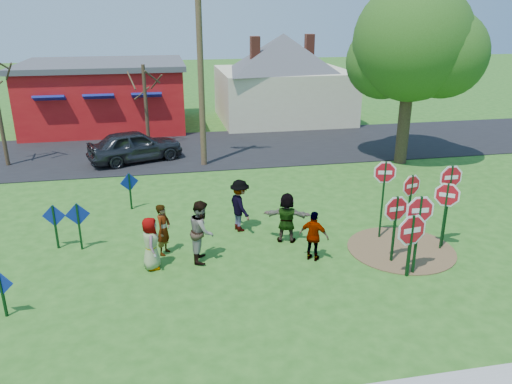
% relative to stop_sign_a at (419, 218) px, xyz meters
% --- Properties ---
extents(ground, '(120.00, 120.00, 0.00)m').
position_rel_stop_sign_a_xyz_m(ground, '(-4.15, 2.40, -1.66)').
color(ground, '#275C1A').
rests_on(ground, ground).
extents(road, '(120.00, 7.50, 0.04)m').
position_rel_stop_sign_a_xyz_m(road, '(-4.15, 13.90, -1.64)').
color(road, black).
rests_on(road, ground).
extents(dirt_patch, '(3.20, 3.20, 0.03)m').
position_rel_stop_sign_a_xyz_m(dirt_patch, '(0.35, 1.40, -1.65)').
color(dirt_patch, brown).
rests_on(dirt_patch, ground).
extents(red_building, '(9.40, 7.69, 3.90)m').
position_rel_stop_sign_a_xyz_m(red_building, '(-9.65, 20.39, 0.30)').
color(red_building, '#A51013').
rests_on(red_building, ground).
extents(cream_house, '(9.40, 9.40, 6.50)m').
position_rel_stop_sign_a_xyz_m(cream_house, '(1.35, 20.40, 1.26)').
color(cream_house, beige).
rests_on(cream_house, ground).
extents(stop_sign_a, '(1.06, 0.07, 2.40)m').
position_rel_stop_sign_a_xyz_m(stop_sign_a, '(0.00, 0.00, 0.00)').
color(stop_sign_a, '#0D3316').
rests_on(stop_sign_a, ground).
extents(stop_sign_b, '(0.92, 0.22, 2.65)m').
position_rel_stop_sign_a_xyz_m(stop_sign_b, '(0.05, 2.31, 0.27)').
color(stop_sign_b, '#0D3316').
rests_on(stop_sign_b, ground).
extents(stop_sign_c, '(0.96, 0.06, 2.72)m').
position_rel_stop_sign_a_xyz_m(stop_sign_c, '(1.65, 1.33, 0.26)').
color(stop_sign_c, '#0D3316').
rests_on(stop_sign_c, ground).
extents(stop_sign_d, '(0.90, 0.27, 2.17)m').
position_rel_stop_sign_a_xyz_m(stop_sign_d, '(0.96, 2.28, -0.12)').
color(stop_sign_d, '#0D3316').
rests_on(stop_sign_d, ground).
extents(stop_sign_e, '(1.17, 0.20, 1.95)m').
position_rel_stop_sign_a_xyz_m(stop_sign_e, '(-0.23, -0.10, -0.40)').
color(stop_sign_e, '#0D3316').
rests_on(stop_sign_e, ground).
extents(stop_sign_f, '(0.83, 0.57, 2.24)m').
position_rel_stop_sign_a_xyz_m(stop_sign_f, '(1.52, 1.20, -0.07)').
color(stop_sign_f, '#0D3316').
rests_on(stop_sign_f, ground).
extents(stop_sign_g, '(0.99, 0.13, 2.14)m').
position_rel_stop_sign_a_xyz_m(stop_sign_g, '(-0.28, 0.75, -0.20)').
color(stop_sign_g, '#0D3316').
rests_on(stop_sign_g, ground).
extents(blue_diamond_a, '(0.60, 0.19, 1.20)m').
position_rel_stop_sign_a_xyz_m(blue_diamond_a, '(-10.41, -0.04, -0.92)').
color(blue_diamond_a, '#0D3316').
rests_on(blue_diamond_a, ground).
extents(blue_diamond_b, '(0.71, 0.07, 1.49)m').
position_rel_stop_sign_a_xyz_m(blue_diamond_b, '(-9.12, 3.28, -0.73)').
color(blue_diamond_b, '#0D3316').
rests_on(blue_diamond_b, ground).
extents(blue_diamond_c, '(0.69, 0.11, 1.41)m').
position_rel_stop_sign_a_xyz_m(blue_diamond_c, '(-9.83, 3.49, -0.79)').
color(blue_diamond_c, '#0D3316').
rests_on(blue_diamond_c, ground).
extents(blue_diamond_d, '(0.64, 0.28, 1.38)m').
position_rel_stop_sign_a_xyz_m(blue_diamond_d, '(-7.76, 6.29, -0.81)').
color(blue_diamond_d, '#0D3316').
rests_on(blue_diamond_d, ground).
extents(person_a, '(0.52, 0.77, 1.52)m').
position_rel_stop_sign_a_xyz_m(person_a, '(-7.02, 1.68, -0.90)').
color(person_a, '#3C477D').
rests_on(person_a, ground).
extents(person_b, '(0.59, 0.68, 1.56)m').
position_rel_stop_sign_a_xyz_m(person_b, '(-6.65, 2.51, -0.88)').
color(person_b, '#2A7D6D').
rests_on(person_b, ground).
extents(person_c, '(0.81, 0.97, 1.82)m').
position_rel_stop_sign_a_xyz_m(person_c, '(-5.58, 1.91, -0.75)').
color(person_c, brown).
rests_on(person_c, ground).
extents(person_d, '(0.91, 1.24, 1.73)m').
position_rel_stop_sign_a_xyz_m(person_d, '(-4.19, 3.73, -0.80)').
color(person_d, '#313136').
rests_on(person_d, ground).
extents(person_e, '(0.92, 0.81, 1.49)m').
position_rel_stop_sign_a_xyz_m(person_e, '(-2.45, 1.29, -0.91)').
color(person_e, '#4F2D5D').
rests_on(person_e, ground).
extents(person_f, '(1.55, 0.92, 1.59)m').
position_rel_stop_sign_a_xyz_m(person_f, '(-2.91, 2.63, -0.87)').
color(person_f, '#1F592D').
rests_on(person_f, ground).
extents(suv, '(4.69, 3.13, 1.48)m').
position_rel_stop_sign_a_xyz_m(suv, '(-7.75, 12.37, -0.88)').
color(suv, '#2B2B30').
rests_on(suv, road).
extents(utility_pole, '(2.12, 0.46, 8.70)m').
position_rel_stop_sign_a_xyz_m(utility_pole, '(-4.65, 11.21, 2.92)').
color(utility_pole, '#4C3823').
rests_on(utility_pole, ground).
extents(leafy_tree, '(5.69, 5.19, 8.08)m').
position_rel_stop_sign_a_xyz_m(leafy_tree, '(4.62, 9.85, 3.54)').
color(leafy_tree, '#382819').
rests_on(leafy_tree, ground).
extents(bare_tree_east, '(1.80, 1.80, 4.22)m').
position_rel_stop_sign_a_xyz_m(bare_tree_east, '(-7.19, 15.11, 1.07)').
color(bare_tree_east, '#382819').
rests_on(bare_tree_east, ground).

